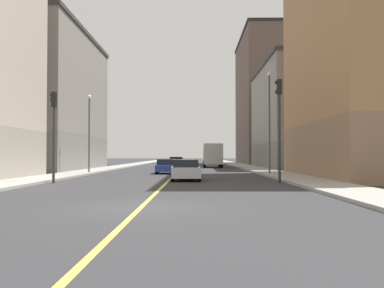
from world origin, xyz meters
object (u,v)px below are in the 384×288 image
(street_lamp_left_near, at_px, (269,113))
(car_blue, at_px, (166,166))
(traffic_light_right_near, at_px, (54,123))
(building_left_mid, at_px, (296,117))
(car_white, at_px, (178,161))
(building_left_far, at_px, (265,100))
(traffic_light_left_near, at_px, (279,116))
(street_lamp_right_near, at_px, (89,125))
(car_silver, at_px, (185,170))
(building_left_near, at_px, (365,27))
(building_right_midblock, at_px, (49,101))
(car_maroon, at_px, (176,162))
(box_truck, at_px, (213,155))

(street_lamp_left_near, height_order, car_blue, street_lamp_left_near)
(traffic_light_right_near, bearing_deg, street_lamp_left_near, 32.97)
(building_left_mid, distance_m, car_white, 25.50)
(building_left_far, bearing_deg, traffic_light_right_near, -111.62)
(traffic_light_left_near, distance_m, car_white, 48.90)
(street_lamp_right_near, xyz_separation_m, car_white, (6.48, 35.40, -3.69))
(car_blue, bearing_deg, street_lamp_right_near, -176.26)
(street_lamp_left_near, distance_m, car_silver, 10.29)
(building_left_near, height_order, building_right_midblock, building_left_near)
(building_left_mid, height_order, street_lamp_left_near, building_left_mid)
(building_left_far, relative_size, car_silver, 4.96)
(traffic_light_right_near, distance_m, car_silver, 8.77)
(street_lamp_left_near, xyz_separation_m, street_lamp_right_near, (-15.42, 3.38, -0.73))
(car_silver, bearing_deg, building_left_far, 75.20)
(building_right_midblock, height_order, traffic_light_right_near, building_right_midblock)
(car_silver, bearing_deg, street_lamp_left_near, 44.37)
(building_left_far, distance_m, car_maroon, 25.97)
(building_left_near, xyz_separation_m, building_right_midblock, (-28.75, 15.42, -3.62))
(building_left_near, bearing_deg, car_silver, -165.03)
(building_left_near, relative_size, traffic_light_right_near, 4.12)
(car_silver, xyz_separation_m, box_truck, (2.98, 29.97, 0.99))
(street_lamp_left_near, relative_size, car_maroon, 1.90)
(building_right_midblock, height_order, box_truck, building_right_midblock)
(car_blue, bearing_deg, building_left_far, 69.10)
(building_left_near, distance_m, traffic_light_right_near, 23.33)
(building_left_mid, xyz_separation_m, building_right_midblock, (-28.75, -6.99, 1.09))
(building_left_mid, bearing_deg, traffic_light_left_near, -104.92)
(building_left_mid, distance_m, box_truck, 12.07)
(building_right_midblock, distance_m, street_lamp_left_near, 25.48)
(building_right_midblock, relative_size, traffic_light_left_near, 3.46)
(car_blue, bearing_deg, building_right_midblock, 147.26)
(traffic_light_right_near, relative_size, car_silver, 1.16)
(traffic_light_right_near, bearing_deg, street_lamp_right_near, 94.41)
(car_silver, height_order, car_blue, car_silver)
(car_silver, xyz_separation_m, car_blue, (-1.98, 10.33, -0.04))
(building_left_mid, bearing_deg, street_lamp_right_near, -143.94)
(building_left_mid, height_order, car_blue, building_left_mid)
(car_silver, height_order, car_maroon, car_maroon)
(car_blue, xyz_separation_m, car_maroon, (-0.11, 22.19, 0.05))
(building_right_midblock, relative_size, street_lamp_right_near, 3.10)
(building_left_mid, height_order, car_white, building_left_mid)
(building_left_near, height_order, building_left_mid, building_left_near)
(box_truck, bearing_deg, building_left_mid, -21.17)
(traffic_light_right_near, xyz_separation_m, box_truck, (10.77, 32.83, -1.88))
(building_left_far, xyz_separation_m, street_lamp_left_near, (-6.66, -43.88, -6.51))
(car_blue, xyz_separation_m, car_white, (-0.30, 34.95, 0.00))
(building_left_mid, distance_m, building_left_far, 24.94)
(building_left_near, distance_m, box_truck, 29.91)
(car_maroon, bearing_deg, traffic_light_left_near, -77.69)
(building_left_mid, bearing_deg, car_silver, -117.14)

